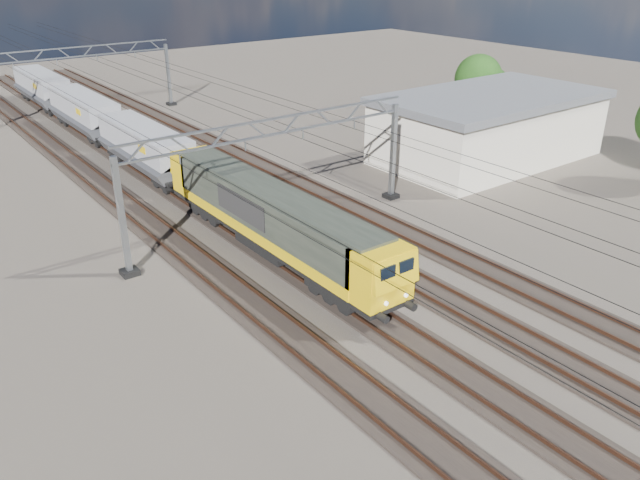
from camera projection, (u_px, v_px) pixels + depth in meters
ground at (316, 254)px, 35.73m from camera, size 160.00×160.00×0.00m
track_outer_west at (224, 283)px, 32.43m from camera, size 2.60×140.00×0.30m
track_loco at (288, 262)px, 34.61m from camera, size 2.60×140.00×0.30m
track_inner_east at (344, 244)px, 36.79m from camera, size 2.60×140.00×0.30m
track_outer_east at (393, 227)px, 38.97m from camera, size 2.60×140.00×0.30m
catenary_gantry_mid at (276, 171)px, 36.97m from camera, size 19.90×0.90×7.11m
catenary_gantry_far at (80, 79)px, 63.03m from camera, size 19.90×0.90×7.11m
overhead_wires at (240, 127)px, 39.09m from camera, size 12.03×140.00×0.53m
locomotive at (271, 216)px, 34.79m from camera, size 2.76×21.10×3.62m
hopper_wagon_lead at (145, 146)px, 47.64m from camera, size 3.38×13.00×3.25m
hopper_wagon_mid at (84, 111)px, 57.92m from camera, size 3.38×13.00×3.25m
hopper_wagon_third at (42, 86)px, 68.20m from camera, size 3.38×13.00×3.25m
industrial_shed at (488, 126)px, 50.91m from camera, size 18.60×10.60×5.40m
tree_far at (482, 80)px, 60.40m from camera, size 5.09×4.69×6.82m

